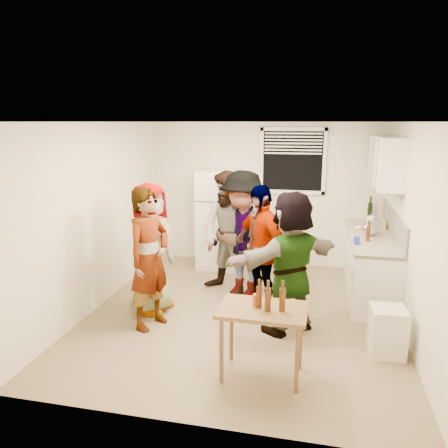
% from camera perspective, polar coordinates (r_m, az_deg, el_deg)
% --- Properties ---
extents(room, '(4.00, 4.50, 2.50)m').
position_cam_1_polar(room, '(5.95, 2.46, -11.64)').
color(room, white).
rests_on(room, ground).
extents(window, '(1.12, 0.10, 1.06)m').
position_cam_1_polar(window, '(7.58, 8.95, 8.13)').
color(window, white).
rests_on(window, room).
extents(refrigerator, '(0.70, 0.70, 1.70)m').
position_cam_1_polar(refrigerator, '(7.58, -0.58, 0.63)').
color(refrigerator, white).
rests_on(refrigerator, ground).
extents(counter_lower, '(0.60, 2.20, 0.86)m').
position_cam_1_polar(counter_lower, '(6.84, 18.47, -5.11)').
color(counter_lower, white).
rests_on(counter_lower, ground).
extents(countertop, '(0.64, 2.22, 0.04)m').
position_cam_1_polar(countertop, '(6.72, 18.75, -1.46)').
color(countertop, '#BCAF96').
rests_on(countertop, counter_lower).
extents(backsplash, '(0.03, 2.20, 0.36)m').
position_cam_1_polar(backsplash, '(6.71, 21.29, 0.08)').
color(backsplash, '#B6B2A8').
rests_on(backsplash, countertop).
extents(upper_cabinets, '(0.34, 1.60, 0.70)m').
position_cam_1_polar(upper_cabinets, '(6.76, 20.35, 7.72)').
color(upper_cabinets, white).
rests_on(upper_cabinets, room).
extents(kettle, '(0.32, 0.29, 0.22)m').
position_cam_1_polar(kettle, '(6.63, 18.40, -1.44)').
color(kettle, silver).
rests_on(kettle, countertop).
extents(paper_towel, '(0.11, 0.11, 0.24)m').
position_cam_1_polar(paper_towel, '(6.82, 18.50, -1.05)').
color(paper_towel, white).
rests_on(paper_towel, countertop).
extents(wine_bottle, '(0.08, 0.08, 0.30)m').
position_cam_1_polar(wine_bottle, '(7.63, 18.42, 0.42)').
color(wine_bottle, black).
rests_on(wine_bottle, countertop).
extents(beer_bottle_counter, '(0.06, 0.06, 0.22)m').
position_cam_1_polar(beer_bottle_counter, '(6.33, 18.22, -2.13)').
color(beer_bottle_counter, '#47230C').
rests_on(beer_bottle_counter, countertop).
extents(blue_cup, '(0.08, 0.08, 0.11)m').
position_cam_1_polar(blue_cup, '(6.12, 16.91, -2.54)').
color(blue_cup, '#1B32AF').
rests_on(blue_cup, countertop).
extents(picture_frame, '(0.02, 0.17, 0.14)m').
position_cam_1_polar(picture_frame, '(7.15, 20.19, 0.04)').
color(picture_frame, '#DFC158').
rests_on(picture_frame, countertop).
extents(trash_bin, '(0.40, 0.40, 0.54)m').
position_cam_1_polar(trash_bin, '(5.23, 20.50, -13.20)').
color(trash_bin, silver).
rests_on(trash_bin, ground).
extents(serving_table, '(0.87, 0.59, 0.73)m').
position_cam_1_polar(serving_table, '(4.70, 4.90, -19.01)').
color(serving_table, brown).
rests_on(serving_table, ground).
extents(beer_bottle_table, '(0.06, 0.06, 0.22)m').
position_cam_1_polar(beer_bottle_table, '(4.37, 4.57, -10.80)').
color(beer_bottle_table, '#47230C').
rests_on(beer_bottle_table, serving_table).
extents(red_cup, '(0.08, 0.08, 0.11)m').
position_cam_1_polar(red_cup, '(4.42, 4.30, -10.50)').
color(red_cup, '#A32C15').
rests_on(red_cup, serving_table).
extents(guest_grey, '(1.85, 1.09, 0.55)m').
position_cam_1_polar(guest_grey, '(6.14, -9.30, -10.99)').
color(guest_grey, gray).
rests_on(guest_grey, ground).
extents(guest_stripe, '(1.86, 1.22, 0.42)m').
position_cam_1_polar(guest_stripe, '(5.72, -9.40, -12.89)').
color(guest_stripe, '#141933').
rests_on(guest_stripe, ground).
extents(guest_back_left, '(1.55, 2.02, 0.69)m').
position_cam_1_polar(guest_back_left, '(6.65, 0.70, -8.88)').
color(guest_back_left, brown).
rests_on(guest_back_left, ground).
extents(guest_back_right, '(1.81, 2.16, 0.68)m').
position_cam_1_polar(guest_back_right, '(6.57, 2.40, -9.18)').
color(guest_back_right, '#3D3D42').
rests_on(guest_back_right, ground).
extents(guest_black, '(1.92, 1.92, 0.42)m').
position_cam_1_polar(guest_black, '(6.14, 4.56, -10.89)').
color(guest_black, black).
rests_on(guest_black, ground).
extents(guest_orange, '(2.36, 2.37, 0.51)m').
position_cam_1_polar(guest_orange, '(5.60, 8.40, -13.46)').
color(guest_orange, '#BA7248').
rests_on(guest_orange, ground).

